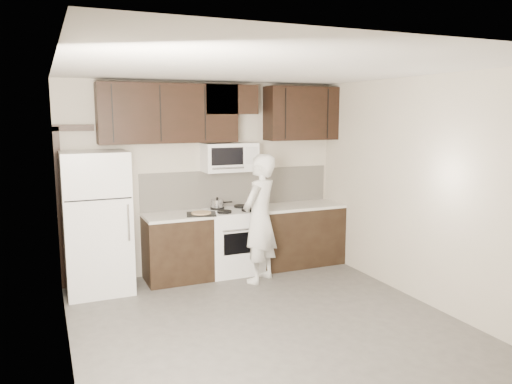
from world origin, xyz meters
TOP-DOWN VIEW (x-y plane):
  - floor at (0.00, 0.00)m, footprint 4.50×4.50m
  - back_wall at (0.00, 2.25)m, footprint 4.00×0.00m
  - ceiling at (0.00, 0.00)m, footprint 4.50×4.50m
  - counter_run at (0.60, 1.94)m, footprint 2.95×0.64m
  - stove at (0.30, 1.94)m, footprint 0.76×0.66m
  - backsplash at (0.50, 2.24)m, footprint 2.90×0.02m
  - upper_cabinets at (0.21, 2.08)m, footprint 3.48×0.35m
  - microwave at (0.30, 2.06)m, footprint 0.76×0.42m
  - refrigerator at (-1.55, 1.89)m, footprint 0.80×0.76m
  - door_trim at (-1.92, 2.21)m, footprint 0.50×0.08m
  - saucepan at (0.12, 2.09)m, footprint 0.32×0.18m
  - baking_tray at (-0.21, 1.78)m, footprint 0.45×0.38m
  - pizza at (-0.21, 1.78)m, footprint 0.32×0.32m
  - person at (0.50, 1.44)m, footprint 0.76×0.71m

SIDE VIEW (x-z plane):
  - floor at x=0.00m, z-range 0.00..0.00m
  - counter_run at x=0.60m, z-range 0.00..0.91m
  - stove at x=0.30m, z-range -0.01..0.93m
  - person at x=0.50m, z-range 0.00..1.74m
  - refrigerator at x=-1.55m, z-range 0.00..1.80m
  - baking_tray at x=-0.21m, z-range 0.91..0.93m
  - pizza at x=-0.21m, z-range 0.93..0.95m
  - saucepan at x=0.12m, z-range 0.89..1.07m
  - backsplash at x=0.50m, z-range 0.91..1.45m
  - door_trim at x=-1.92m, z-range 0.19..2.31m
  - back_wall at x=0.00m, z-range -0.65..3.35m
  - microwave at x=0.30m, z-range 1.45..1.85m
  - upper_cabinets at x=0.21m, z-range 1.89..2.67m
  - ceiling at x=0.00m, z-range 2.70..2.70m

